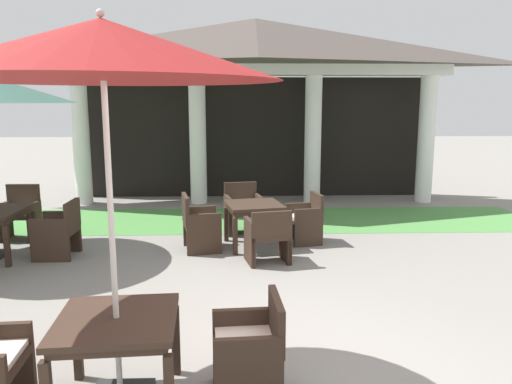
% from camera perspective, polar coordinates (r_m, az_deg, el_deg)
% --- Properties ---
extents(background_pavilion, '(9.23, 2.77, 4.19)m').
position_cam_1_polar(background_pavilion, '(11.79, -0.07, 14.67)').
color(background_pavilion, white).
rests_on(background_pavilion, ground).
extents(lawn_strip, '(11.03, 2.23, 0.01)m').
position_cam_1_polar(lawn_strip, '(10.15, 0.26, -3.18)').
color(lawn_strip, '#519347').
rests_on(lawn_strip, ground).
extents(patio_table_near_foreground, '(1.02, 1.02, 0.72)m').
position_cam_1_polar(patio_table_near_foreground, '(8.23, -0.22, -2.03)').
color(patio_table_near_foreground, '#38281E').
rests_on(patio_table_near_foreground, ground).
extents(patio_chair_near_foreground_south, '(0.70, 0.64, 0.82)m').
position_cam_1_polar(patio_chair_near_foreground_south, '(7.43, 1.39, -5.05)').
color(patio_chair_near_foreground_south, '#38281E').
rests_on(patio_chair_near_foreground_south, ground).
extents(patio_chair_near_foreground_east, '(0.60, 0.63, 0.85)m').
position_cam_1_polar(patio_chair_near_foreground_east, '(8.53, 5.71, -3.17)').
color(patio_chair_near_foreground_east, '#38281E').
rests_on(patio_chair_near_foreground_east, ground).
extents(patio_chair_near_foreground_north, '(0.72, 0.64, 0.90)m').
position_cam_1_polar(patio_chair_near_foreground_north, '(9.13, -1.53, -1.98)').
color(patio_chair_near_foreground_north, '#38281E').
rests_on(patio_chair_near_foreground_north, ground).
extents(patio_chair_near_foreground_west, '(0.67, 0.73, 0.91)m').
position_cam_1_polar(patio_chair_near_foreground_west, '(8.12, -6.50, -3.72)').
color(patio_chair_near_foreground_west, '#38281E').
rests_on(patio_chair_near_foreground_west, ground).
extents(patio_chair_mid_left_north, '(0.60, 0.52, 0.94)m').
position_cam_1_polar(patio_chair_mid_left_north, '(9.63, -25.30, -2.36)').
color(patio_chair_mid_left_north, '#38281E').
rests_on(patio_chair_mid_left_north, ground).
extents(patio_chair_mid_left_east, '(0.59, 0.60, 0.88)m').
position_cam_1_polar(patio_chair_mid_left_east, '(8.29, -21.58, -4.15)').
color(patio_chair_mid_left_east, '#38281E').
rests_on(patio_chair_mid_left_east, ground).
extents(patio_table_mid_right, '(0.97, 0.97, 0.74)m').
position_cam_1_polar(patio_table_mid_right, '(4.16, -15.56, -14.85)').
color(patio_table_mid_right, '#38281E').
rests_on(patio_table_mid_right, ground).
extents(patio_umbrella_mid_right, '(2.55, 2.55, 3.01)m').
position_cam_1_polar(patio_umbrella_mid_right, '(3.79, -17.13, 14.95)').
color(patio_umbrella_mid_right, '#2D2D2D').
rests_on(patio_umbrella_mid_right, ground).
extents(patio_chair_mid_right_east, '(0.58, 0.63, 0.85)m').
position_cam_1_polar(patio_chair_mid_right_east, '(4.22, -0.64, -17.57)').
color(patio_chair_mid_right_east, '#38281E').
rests_on(patio_chair_mid_right_east, ground).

